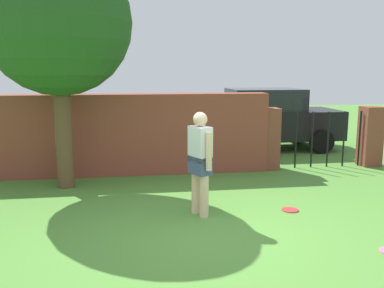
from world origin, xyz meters
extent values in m
plane|color=#4C8433|center=(0.00, 0.00, 0.00)|extent=(40.00, 40.00, 0.00)
cube|color=brown|center=(-1.50, 3.66, 0.87)|extent=(6.96, 0.50, 1.74)
cylinder|color=brown|center=(-2.27, 2.78, 1.18)|extent=(0.32, 0.32, 2.37)
sphere|color=#23511E|center=(-2.27, 2.78, 3.11)|extent=(2.69, 2.69, 2.69)
cylinder|color=beige|center=(0.08, 0.74, 0.42)|extent=(0.14, 0.14, 0.85)
cylinder|color=beige|center=(-0.02, 0.93, 0.42)|extent=(0.14, 0.14, 0.85)
cube|color=#3F4C72|center=(0.03, 0.83, 0.80)|extent=(0.36, 0.42, 0.28)
cube|color=silver|center=(0.03, 0.83, 1.12)|extent=(0.36, 0.42, 0.55)
sphere|color=beige|center=(0.03, 0.83, 1.51)|extent=(0.22, 0.22, 0.22)
cylinder|color=beige|center=(0.13, 0.63, 1.05)|extent=(0.09, 0.09, 0.58)
cylinder|color=beige|center=(-0.07, 1.04, 1.05)|extent=(0.09, 0.09, 0.58)
cube|color=brown|center=(2.08, 3.66, 0.70)|extent=(0.44, 0.44, 1.40)
cube|color=brown|center=(4.58, 3.66, 0.70)|extent=(0.44, 0.44, 1.40)
cylinder|color=black|center=(2.35, 3.66, 0.65)|extent=(0.04, 0.04, 1.30)
cylinder|color=black|center=(2.74, 3.66, 0.65)|extent=(0.04, 0.04, 1.30)
cylinder|color=black|center=(3.13, 3.66, 0.65)|extent=(0.04, 0.04, 1.30)
cylinder|color=black|center=(3.53, 3.66, 0.65)|extent=(0.04, 0.04, 1.30)
cylinder|color=black|center=(3.92, 3.66, 0.65)|extent=(0.04, 0.04, 1.30)
cylinder|color=black|center=(4.31, 3.66, 0.65)|extent=(0.04, 0.04, 1.30)
cube|color=black|center=(2.75, 6.03, 0.72)|extent=(4.20, 1.70, 0.80)
cube|color=#1E2328|center=(2.75, 6.03, 1.42)|extent=(2.00, 1.50, 0.60)
cylinder|color=black|center=(4.11, 6.88, 0.32)|extent=(0.64, 0.22, 0.64)
cylinder|color=black|center=(4.11, 5.18, 0.32)|extent=(0.64, 0.22, 0.64)
cylinder|color=black|center=(1.38, 6.88, 0.32)|extent=(0.64, 0.22, 0.64)
cylinder|color=black|center=(1.38, 5.18, 0.32)|extent=(0.64, 0.22, 0.64)
cylinder|color=red|center=(1.51, 0.82, 0.01)|extent=(0.27, 0.27, 0.02)
camera|label=1|loc=(-1.00, -5.35, 2.25)|focal=39.08mm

